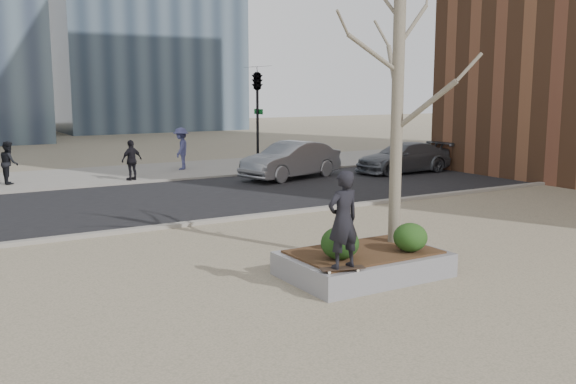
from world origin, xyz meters
TOP-DOWN VIEW (x-y plane):
  - ground at (0.00, 0.00)m, footprint 120.00×120.00m
  - street at (0.00, 10.00)m, footprint 60.00×8.00m
  - far_sidewalk at (0.00, 17.00)m, footprint 60.00×6.00m
  - planter at (1.00, 0.00)m, footprint 3.00×2.00m
  - planter_mulch at (1.00, 0.00)m, footprint 2.70×1.70m
  - sycamore_tree at (2.00, 0.30)m, footprint 2.80×2.80m
  - shrub_left at (0.26, -0.26)m, footprint 0.70×0.70m
  - shrub_middle at (0.69, 0.37)m, footprint 0.50×0.50m
  - shrub_right at (1.74, -0.49)m, footprint 0.65×0.65m
  - skateboard at (-0.10, -0.84)m, footprint 0.80×0.41m
  - skateboarder at (-0.10, -0.84)m, footprint 0.63×0.43m
  - car_silver at (6.75, 12.24)m, footprint 4.67×2.66m
  - car_third at (11.79, 11.32)m, footprint 4.42×1.91m
  - pedestrian_a at (-3.15, 16.33)m, footprint 0.62×0.79m
  - pedestrian_b at (4.02, 17.14)m, footprint 1.23×1.38m
  - pedestrian_c at (1.10, 14.90)m, footprint 1.00×0.68m
  - traffic_light_far at (6.50, 14.60)m, footprint 0.60×2.48m

SIDE VIEW (x-z plane):
  - ground at x=0.00m, z-range 0.00..0.00m
  - street at x=0.00m, z-range 0.00..0.02m
  - far_sidewalk at x=0.00m, z-range 0.00..0.02m
  - planter at x=1.00m, z-range 0.00..0.45m
  - planter_mulch at x=1.00m, z-range 0.45..0.49m
  - skateboard at x=-0.10m, z-range 0.45..0.53m
  - car_third at x=11.79m, z-range 0.02..1.29m
  - shrub_middle at x=0.69m, z-range 0.49..0.91m
  - car_silver at x=6.75m, z-range 0.02..1.48m
  - shrub_right at x=1.74m, z-range 0.49..1.04m
  - shrub_left at x=0.26m, z-range 0.49..1.09m
  - pedestrian_c at x=1.10m, z-range 0.02..1.60m
  - pedestrian_a at x=-3.15m, z-range 0.02..1.63m
  - pedestrian_b at x=4.02m, z-range 0.02..1.87m
  - skateboarder at x=-0.10m, z-range 0.52..2.22m
  - traffic_light_far at x=6.50m, z-range 0.00..4.50m
  - sycamore_tree at x=2.00m, z-range 0.49..7.09m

